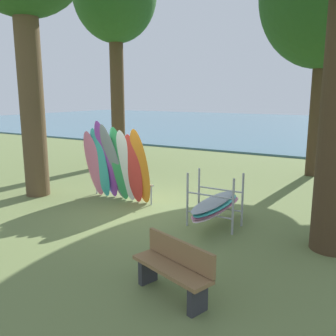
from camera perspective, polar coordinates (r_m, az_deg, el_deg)
ground_plane at (r=9.71m, az=-4.56°, el=-6.54°), size 80.00×80.00×0.00m
lake_water at (r=36.31m, az=22.14°, el=5.98°), size 80.00×36.00×0.10m
leaning_board_pile at (r=10.30m, az=-8.10°, el=0.48°), size 2.23×0.85×2.30m
board_storage_rack at (r=8.47m, az=7.37°, el=-5.79°), size 1.15×2.13×1.25m
park_bench at (r=5.66m, az=0.93°, el=-15.24°), size 1.46×0.83×0.85m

